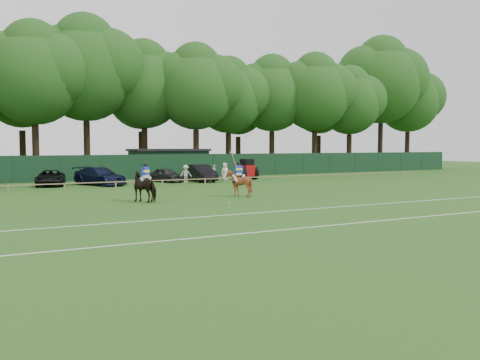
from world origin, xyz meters
TOP-DOWN VIEW (x-y plane):
  - ground at (0.00, 0.00)m, footprint 160.00×160.00m
  - horse_dark at (-4.05, 6.67)m, footprint 1.85×2.40m
  - horse_chestnut at (2.43, 6.79)m, footprint 1.77×1.91m
  - suv_black at (-7.46, 22.09)m, footprint 3.13×5.17m
  - sedan_navy at (-3.58, 21.03)m, footprint 4.26×5.81m
  - hatch_grey at (2.74, 21.75)m, footprint 2.78×4.19m
  - estate_black at (5.96, 21.12)m, footprint 1.91×4.91m
  - spectator_left at (3.98, 20.03)m, footprint 1.15×0.80m
  - spectator_mid at (7.05, 20.53)m, footprint 1.02×0.76m
  - spectator_right at (8.10, 20.26)m, footprint 0.92×0.65m
  - rider_dark at (-4.04, 6.66)m, footprint 0.89×0.59m
  - rider_chestnut at (2.43, 6.78)m, footprint 0.93×0.68m
  - polo_ball at (0.04, 3.54)m, footprint 0.09×0.09m
  - pitch_lines at (0.00, -3.50)m, footprint 60.00×5.10m
  - pitch_rail at (0.00, 18.00)m, footprint 62.10×0.10m
  - perimeter_fence at (0.00, 27.00)m, footprint 92.08×0.08m
  - utility_shed at (6.00, 30.00)m, footprint 8.40×4.40m
  - tree_row at (2.00, 35.00)m, footprint 96.00×12.00m
  - tractor at (10.99, 21.37)m, footprint 1.87×2.60m

SIDE VIEW (x-z plane):
  - ground at x=0.00m, z-range 0.00..0.00m
  - tree_row at x=2.00m, z-range -10.50..10.50m
  - pitch_lines at x=0.00m, z-range 0.00..0.01m
  - polo_ball at x=0.04m, z-range 0.00..0.09m
  - pitch_rail at x=0.00m, z-range 0.20..0.70m
  - hatch_grey at x=2.74m, z-range 0.00..1.33m
  - suv_black at x=-7.46m, z-range 0.00..1.34m
  - sedan_navy at x=-3.58m, z-range 0.00..1.57m
  - estate_black at x=5.96m, z-range 0.00..1.59m
  - spectator_mid at x=7.05m, z-range 0.00..1.61m
  - spectator_left at x=3.98m, z-range 0.00..1.63m
  - spectator_right at x=8.10m, z-range 0.00..1.76m
  - horse_chestnut at x=2.43m, z-range 0.00..1.81m
  - horse_dark at x=-4.05m, z-range 0.00..1.84m
  - tractor at x=10.99m, z-range -0.06..2.01m
  - perimeter_fence at x=0.00m, z-range 0.00..2.50m
  - utility_shed at x=6.00m, z-range 0.02..3.06m
  - rider_chestnut at x=2.43m, z-range 0.67..2.72m
  - rider_dark at x=-4.04m, z-range 1.01..2.42m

